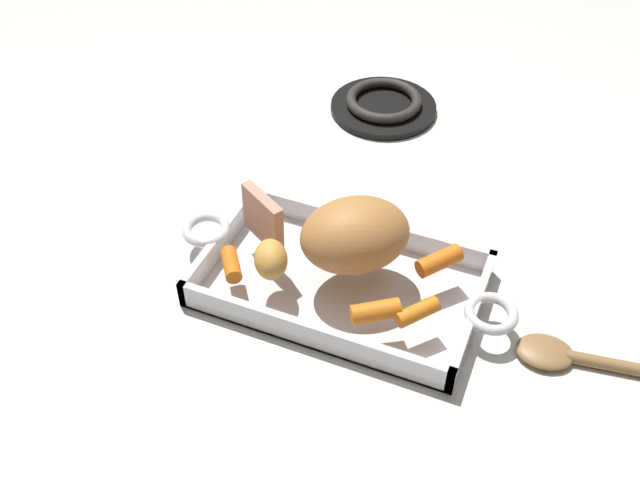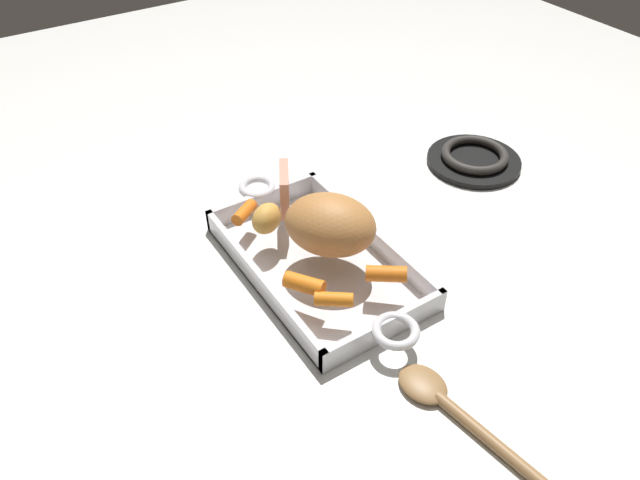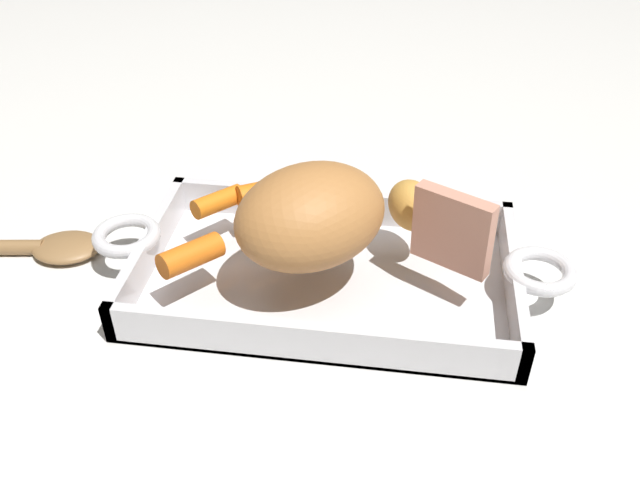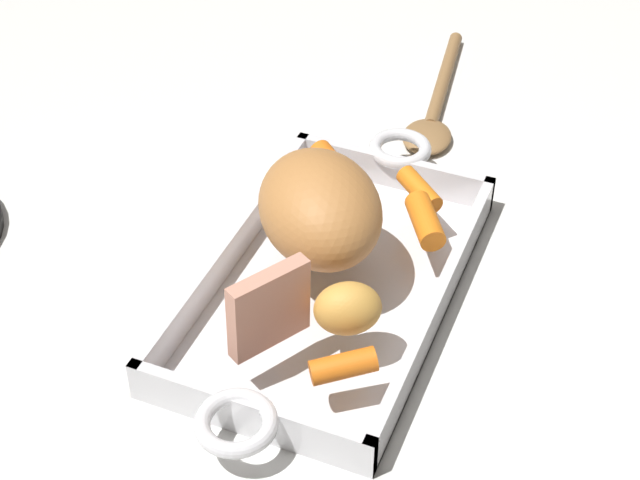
{
  "view_description": "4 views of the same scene",
  "coord_description": "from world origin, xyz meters",
  "px_view_note": "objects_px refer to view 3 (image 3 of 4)",
  "views": [
    {
      "loc": [
        0.21,
        -0.57,
        0.66
      ],
      "look_at": [
        -0.03,
        0.0,
        0.07
      ],
      "focal_mm": 41.38,
      "sensor_mm": 36.0,
      "label": 1
    },
    {
      "loc": [
        0.54,
        -0.35,
        0.61
      ],
      "look_at": [
        0.01,
        -0.0,
        0.06
      ],
      "focal_mm": 33.71,
      "sensor_mm": 36.0,
      "label": 2
    },
    {
      "loc": [
        -0.06,
        0.46,
        0.4
      ],
      "look_at": [
        0.0,
        0.02,
        0.06
      ],
      "focal_mm": 38.27,
      "sensor_mm": 36.0,
      "label": 3
    },
    {
      "loc": [
        -0.57,
        -0.22,
        0.58
      ],
      "look_at": [
        0.0,
        0.01,
        0.06
      ],
      "focal_mm": 54.83,
      "sensor_mm": 36.0,
      "label": 4
    }
  ],
  "objects_px": {
    "roasting_dish": "(326,272)",
    "serving_spoon": "(9,247)",
    "baby_carrot_short": "(267,192)",
    "potato_near_roast": "(412,205)",
    "roast_slice_outer": "(452,231)",
    "baby_carrot_center_right": "(191,255)",
    "baby_carrot_northeast": "(218,202)",
    "baby_carrot_southwest": "(461,212)",
    "pork_roast": "(311,216)"
  },
  "relations": [
    {
      "from": "roasting_dish",
      "to": "serving_spoon",
      "type": "bearing_deg",
      "value": -0.1
    },
    {
      "from": "baby_carrot_short",
      "to": "potato_near_roast",
      "type": "relative_size",
      "value": 1.03
    },
    {
      "from": "roasting_dish",
      "to": "roast_slice_outer",
      "type": "bearing_deg",
      "value": 175.5
    },
    {
      "from": "serving_spoon",
      "to": "baby_carrot_short",
      "type": "bearing_deg",
      "value": 6.16
    },
    {
      "from": "roasting_dish",
      "to": "serving_spoon",
      "type": "relative_size",
      "value": 1.71
    },
    {
      "from": "baby_carrot_center_right",
      "to": "baby_carrot_northeast",
      "type": "relative_size",
      "value": 1.1
    },
    {
      "from": "roasting_dish",
      "to": "roast_slice_outer",
      "type": "relative_size",
      "value": 6.28
    },
    {
      "from": "roast_slice_outer",
      "to": "baby_carrot_northeast",
      "type": "xyz_separation_m",
      "value": [
        0.21,
        -0.05,
        -0.02
      ]
    },
    {
      "from": "roasting_dish",
      "to": "baby_carrot_short",
      "type": "relative_size",
      "value": 7.8
    },
    {
      "from": "roast_slice_outer",
      "to": "serving_spoon",
      "type": "xyz_separation_m",
      "value": [
        0.41,
        -0.01,
        -0.07
      ]
    },
    {
      "from": "roasting_dish",
      "to": "baby_carrot_center_right",
      "type": "height_order",
      "value": "baby_carrot_center_right"
    },
    {
      "from": "roast_slice_outer",
      "to": "baby_carrot_southwest",
      "type": "xyz_separation_m",
      "value": [
        -0.01,
        -0.06,
        -0.02
      ]
    },
    {
      "from": "baby_carrot_center_right",
      "to": "baby_carrot_short",
      "type": "height_order",
      "value": "same"
    },
    {
      "from": "roasting_dish",
      "to": "potato_near_roast",
      "type": "distance_m",
      "value": 0.1
    },
    {
      "from": "roasting_dish",
      "to": "pork_roast",
      "type": "bearing_deg",
      "value": 52.26
    },
    {
      "from": "baby_carrot_southwest",
      "to": "baby_carrot_center_right",
      "type": "bearing_deg",
      "value": 23.46
    },
    {
      "from": "roasting_dish",
      "to": "baby_carrot_southwest",
      "type": "height_order",
      "value": "baby_carrot_southwest"
    },
    {
      "from": "pork_roast",
      "to": "baby_carrot_short",
      "type": "xyz_separation_m",
      "value": [
        0.05,
        -0.08,
        -0.03
      ]
    },
    {
      "from": "baby_carrot_southwest",
      "to": "serving_spoon",
      "type": "xyz_separation_m",
      "value": [
        0.42,
        0.06,
        -0.04
      ]
    },
    {
      "from": "baby_carrot_center_right",
      "to": "potato_near_roast",
      "type": "height_order",
      "value": "potato_near_roast"
    },
    {
      "from": "baby_carrot_short",
      "to": "potato_near_roast",
      "type": "bearing_deg",
      "value": 171.86
    },
    {
      "from": "roast_slice_outer",
      "to": "baby_carrot_southwest",
      "type": "relative_size",
      "value": 1.37
    },
    {
      "from": "roast_slice_outer",
      "to": "baby_carrot_southwest",
      "type": "distance_m",
      "value": 0.07
    },
    {
      "from": "pork_roast",
      "to": "roast_slice_outer",
      "type": "xyz_separation_m",
      "value": [
        -0.12,
        -0.01,
        -0.01
      ]
    },
    {
      "from": "baby_carrot_northeast",
      "to": "serving_spoon",
      "type": "distance_m",
      "value": 0.2
    },
    {
      "from": "roasting_dish",
      "to": "baby_carrot_southwest",
      "type": "relative_size",
      "value": 8.62
    },
    {
      "from": "pork_roast",
      "to": "baby_carrot_short",
      "type": "distance_m",
      "value": 0.1
    },
    {
      "from": "roasting_dish",
      "to": "roast_slice_outer",
      "type": "xyz_separation_m",
      "value": [
        -0.1,
        0.01,
        0.06
      ]
    },
    {
      "from": "potato_near_roast",
      "to": "baby_carrot_northeast",
      "type": "bearing_deg",
      "value": -0.28
    },
    {
      "from": "baby_carrot_northeast",
      "to": "serving_spoon",
      "type": "relative_size",
      "value": 0.2
    },
    {
      "from": "roast_slice_outer",
      "to": "baby_carrot_center_right",
      "type": "xyz_separation_m",
      "value": [
        0.21,
        0.03,
        -0.02
      ]
    },
    {
      "from": "pork_roast",
      "to": "baby_carrot_center_right",
      "type": "bearing_deg",
      "value": 15.36
    },
    {
      "from": "roasting_dish",
      "to": "baby_carrot_northeast",
      "type": "xyz_separation_m",
      "value": [
        0.11,
        -0.04,
        0.04
      ]
    },
    {
      "from": "pork_roast",
      "to": "roast_slice_outer",
      "type": "bearing_deg",
      "value": -176.88
    },
    {
      "from": "pork_roast",
      "to": "baby_carrot_short",
      "type": "bearing_deg",
      "value": -54.79
    },
    {
      "from": "pork_roast",
      "to": "roast_slice_outer",
      "type": "relative_size",
      "value": 1.92
    },
    {
      "from": "baby_carrot_short",
      "to": "serving_spoon",
      "type": "height_order",
      "value": "baby_carrot_short"
    },
    {
      "from": "baby_carrot_short",
      "to": "baby_carrot_center_right",
      "type": "bearing_deg",
      "value": 67.24
    },
    {
      "from": "roast_slice_outer",
      "to": "serving_spoon",
      "type": "bearing_deg",
      "value": -1.23
    },
    {
      "from": "pork_roast",
      "to": "roasting_dish",
      "type": "bearing_deg",
      "value": -127.74
    },
    {
      "from": "baby_carrot_southwest",
      "to": "potato_near_roast",
      "type": "xyz_separation_m",
      "value": [
        0.05,
        0.01,
        0.01
      ]
    },
    {
      "from": "potato_near_roast",
      "to": "pork_roast",
      "type": "bearing_deg",
      "value": 34.55
    },
    {
      "from": "baby_carrot_northeast",
      "to": "roast_slice_outer",
      "type": "bearing_deg",
      "value": 166.42
    },
    {
      "from": "baby_carrot_center_right",
      "to": "baby_carrot_southwest",
      "type": "relative_size",
      "value": 1.11
    },
    {
      "from": "baby_carrot_northeast",
      "to": "potato_near_roast",
      "type": "xyz_separation_m",
      "value": [
        -0.18,
        0.0,
        0.01
      ]
    },
    {
      "from": "pork_roast",
      "to": "serving_spoon",
      "type": "height_order",
      "value": "pork_roast"
    },
    {
      "from": "baby_carrot_southwest",
      "to": "potato_near_roast",
      "type": "relative_size",
      "value": 0.93
    },
    {
      "from": "serving_spoon",
      "to": "pork_roast",
      "type": "bearing_deg",
      "value": -11.14
    },
    {
      "from": "roast_slice_outer",
      "to": "baby_carrot_southwest",
      "type": "bearing_deg",
      "value": -100.3
    },
    {
      "from": "baby_carrot_northeast",
      "to": "serving_spoon",
      "type": "xyz_separation_m",
      "value": [
        0.19,
        0.04,
        -0.04
      ]
    }
  ]
}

